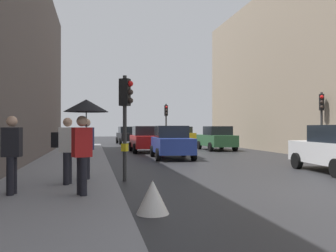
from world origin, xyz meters
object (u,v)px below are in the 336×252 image
car_dark_suv (127,135)px  pedestrian_with_grey_backpack (85,145)px  traffic_light_far_median (166,118)px  car_blue_van (172,142)px  pedestrian_in_dark_coat (12,151)px  traffic_light_near_right (125,108)px  pedestrian_with_black_backpack (66,147)px  car_yellow_taxi (182,135)px  car_red_sedan (146,139)px  traffic_light_mid_street (322,113)px  car_green_estate (217,138)px  pedestrian_with_umbrella (85,120)px  warning_sign_triangle (153,197)px

car_dark_suv → pedestrian_with_grey_backpack: (-3.67, -26.13, 0.29)m
traffic_light_far_median → car_dark_suv: (-2.31, 8.55, -1.58)m
car_blue_van → pedestrian_in_dark_coat: bearing=-119.9°
traffic_light_near_right → pedestrian_in_dark_coat: bearing=-137.3°
traffic_light_far_median → car_dark_suv: 8.99m
car_dark_suv → pedestrian_with_black_backpack: size_ratio=2.42×
car_yellow_taxi → car_red_sedan: size_ratio=1.02×
traffic_light_mid_street → car_yellow_taxi: (-2.62, 19.74, -1.54)m
pedestrian_with_black_backpack → traffic_light_mid_street: bearing=28.9°
car_blue_van → car_green_estate: bearing=52.8°
pedestrian_in_dark_coat → car_green_estate: bearing=57.2°
traffic_light_near_right → car_blue_van: 8.47m
traffic_light_far_median → car_red_sedan: traffic_light_far_median is taller
traffic_light_near_right → pedestrian_in_dark_coat: traffic_light_near_right is taller
traffic_light_far_median → car_yellow_taxi: size_ratio=0.83×
traffic_light_far_median → pedestrian_with_umbrella: traffic_light_far_median is taller
traffic_light_mid_street → car_yellow_taxi: bearing=97.6°
car_green_estate → pedestrian_with_umbrella: size_ratio=1.96×
traffic_light_mid_street → car_blue_van: bearing=163.4°
pedestrian_with_umbrella → pedestrian_with_black_backpack: 1.84m
pedestrian_with_black_backpack → traffic_light_near_right: bearing=37.3°
car_green_estate → warning_sign_triangle: car_green_estate is taller
pedestrian_with_black_backpack → car_red_sedan: bearing=73.7°
car_dark_suv → warning_sign_triangle: size_ratio=6.60×
pedestrian_with_grey_backpack → car_blue_van: bearing=61.7°
pedestrian_with_black_backpack → car_yellow_taxi: bearing=69.9°
car_yellow_taxi → pedestrian_with_black_backpack: bearing=-110.1°
pedestrian_in_dark_coat → car_dark_suv: bearing=79.5°
traffic_light_far_median → car_blue_van: traffic_light_far_median is taller
traffic_light_far_median → car_blue_van: size_ratio=0.83×
traffic_light_far_median → pedestrian_in_dark_coat: (-7.54, -19.78, -1.33)m
traffic_light_mid_street → car_yellow_taxi: 19.97m
pedestrian_with_umbrella → pedestrian_with_grey_backpack: 2.65m
traffic_light_mid_street → car_green_estate: 9.03m
traffic_light_far_median → pedestrian_with_grey_backpack: bearing=-108.8°
pedestrian_in_dark_coat → car_blue_van: bearing=60.1°
traffic_light_near_right → pedestrian_with_black_backpack: size_ratio=1.85×
traffic_light_near_right → car_yellow_taxi: bearing=72.4°
car_green_estate → car_red_sedan: 5.43m
pedestrian_with_umbrella → car_dark_suv: bearing=82.8°
car_yellow_taxi → car_dark_suv: same height
pedestrian_with_black_backpack → pedestrian_with_grey_backpack: (0.47, 0.93, 0.00)m
traffic_light_far_median → car_red_sedan: size_ratio=0.85×
warning_sign_triangle → car_red_sedan: bearing=82.2°
pedestrian_with_umbrella → car_blue_van: bearing=68.0°
traffic_light_far_median → car_green_estate: bearing=-46.2°
pedestrian_with_umbrella → car_green_estate: bearing=61.8°
traffic_light_far_median → car_blue_van: 9.75m
pedestrian_with_black_backpack → pedestrian_with_grey_backpack: size_ratio=1.00×
car_dark_suv → pedestrian_with_black_backpack: bearing=-98.7°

